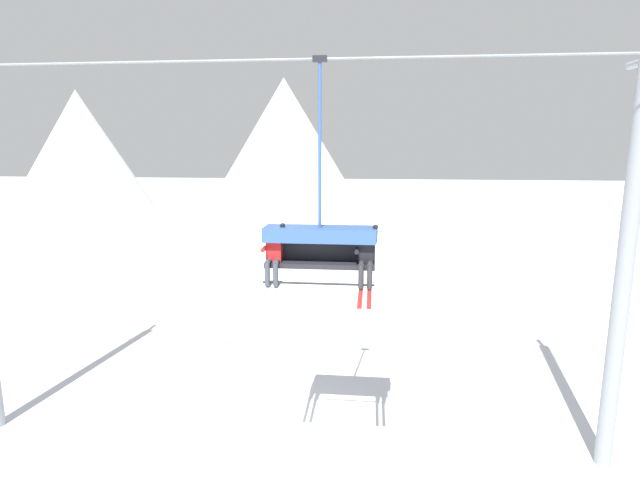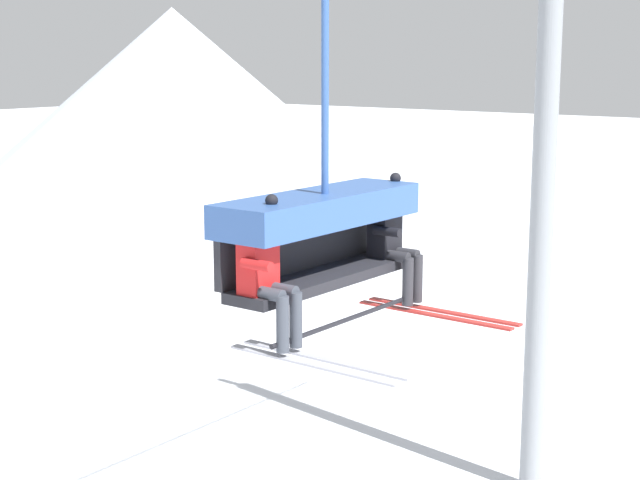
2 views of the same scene
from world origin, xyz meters
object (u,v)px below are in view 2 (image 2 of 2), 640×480
at_px(skier_red, 269,274).
at_px(lift_tower_far, 544,193).
at_px(chairlift_chair, 319,219).
at_px(skier_black, 395,240).

bearing_deg(skier_red, lift_tower_far, 7.04).
height_order(lift_tower_far, chairlift_chair, lift_tower_far).
height_order(chairlift_chair, skier_black, chairlift_chair).
xyz_separation_m(chairlift_chair, skier_red, (-0.97, -0.21, -0.32)).
bearing_deg(chairlift_chair, skier_red, -167.61).
relative_size(skier_red, skier_black, 1.00).
relative_size(lift_tower_far, skier_red, 5.42).
xyz_separation_m(lift_tower_far, skier_black, (-5.54, -0.92, 0.22)).
bearing_deg(skier_black, chairlift_chair, 167.69).
bearing_deg(chairlift_chair, skier_black, -12.31).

